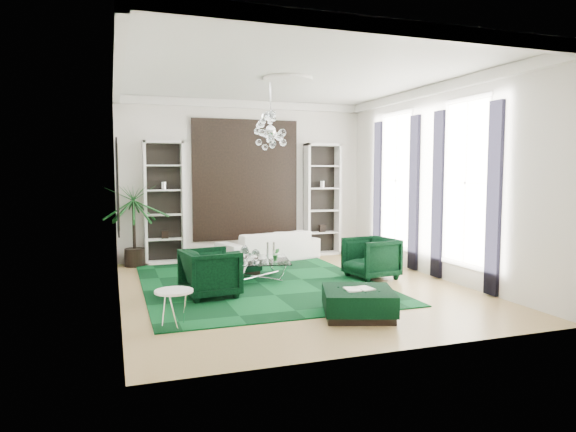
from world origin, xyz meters
name	(u,v)px	position (x,y,z in m)	size (l,w,h in m)	color
floor	(293,288)	(0.00, 0.00, -0.01)	(6.00, 7.00, 0.02)	tan
ceiling	(294,74)	(0.00, 0.00, 3.81)	(6.00, 7.00, 0.02)	white
wall_back	(245,180)	(0.00, 3.51, 1.90)	(6.00, 0.02, 3.80)	silver
wall_front	(397,190)	(0.00, -3.51, 1.90)	(6.00, 0.02, 3.80)	silver
wall_left	(116,184)	(-3.01, 0.00, 1.90)	(0.02, 7.00, 3.80)	silver
wall_right	(437,182)	(3.01, 0.00, 1.90)	(0.02, 7.00, 3.80)	silver
crown_molding	(294,80)	(0.00, 0.00, 3.70)	(6.00, 7.00, 0.18)	white
ceiling_medallion	(288,79)	(0.00, 0.30, 3.77)	(0.90, 0.90, 0.05)	white
tapestry	(246,180)	(0.00, 3.46, 1.90)	(2.50, 0.06, 2.80)	black
shelving_left	(164,203)	(-1.95, 3.31, 1.40)	(0.90, 0.38, 2.80)	white
shelving_right	(322,199)	(1.95, 3.31, 1.40)	(0.90, 0.38, 2.80)	white
painting	(118,187)	(-2.97, 0.60, 1.85)	(0.04, 1.30, 1.60)	black
window_near	(466,183)	(2.99, -0.90, 1.90)	(0.03, 1.10, 2.90)	white
curtain_near_a	(494,199)	(2.96, -1.68, 1.65)	(0.07, 0.30, 3.25)	black
curtain_near_b	(438,195)	(2.96, -0.12, 1.65)	(0.07, 0.30, 3.25)	black
window_far	(396,181)	(2.99, 1.50, 1.90)	(0.03, 1.10, 2.90)	white
curtain_far_a	(414,193)	(2.96, 0.72, 1.65)	(0.07, 0.30, 3.25)	black
curtain_far_b	(378,191)	(2.96, 2.28, 1.65)	(0.07, 0.30, 3.25)	black
rug	(258,283)	(-0.51, 0.54, 0.01)	(4.20, 5.00, 0.02)	black
sofa	(269,246)	(0.40, 2.87, 0.35)	(2.39, 0.94, 0.70)	white
armchair_left	(210,273)	(-1.55, -0.19, 0.41)	(0.87, 0.89, 0.81)	black
armchair_right	(371,258)	(1.72, 0.28, 0.41)	(0.87, 0.89, 0.81)	black
coffee_table	(257,270)	(-0.45, 0.81, 0.21)	(1.20, 1.20, 0.41)	white
ottoman_side	(232,265)	(-0.79, 1.53, 0.20)	(0.90, 0.90, 0.40)	black
ottoman_front	(358,303)	(0.27, -2.05, 0.20)	(1.00, 1.00, 0.40)	black
book	(358,288)	(0.27, -2.05, 0.42)	(0.42, 0.28, 0.03)	white
side_table	(174,309)	(-2.32, -1.71, 0.25)	(0.52, 0.52, 0.50)	white
palm	(134,213)	(-2.63, 3.15, 1.20)	(1.50, 1.50, 2.40)	#17551F
chandelier	(270,131)	(-0.28, 0.49, 2.85)	(0.80, 0.80, 0.72)	white
table_plant	(276,255)	(-0.15, 0.56, 0.53)	(0.13, 0.11, 0.24)	#17551F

